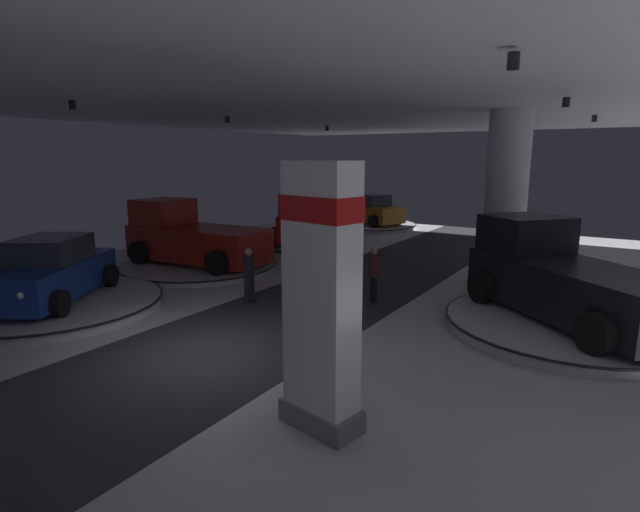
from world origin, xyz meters
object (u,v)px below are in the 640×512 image
object	(u,v)px
display_platform_mid_right	(568,324)
display_platform_deep_left	(369,225)
display_platform_mid_left	(200,266)
pickup_truck_mid_right	(562,278)
visitor_walking_near	(374,271)
display_car_near_left	(50,272)
display_platform_far_left	(305,241)
pickup_truck_far_left	(304,220)
column_right	(506,201)
visitor_walking_far	(249,272)
pickup_truck_mid_left	(192,237)
display_car_deep_left	(369,210)
display_platform_near_left	(53,304)
brand_sign_pylon	(321,296)

from	to	relation	value
display_platform_mid_right	display_platform_deep_left	size ratio (longest dim) A/B	1.04
display_platform_mid_left	pickup_truck_mid_right	world-z (taller)	pickup_truck_mid_right
visitor_walking_near	display_platform_mid_right	bearing A→B (deg)	4.10
pickup_truck_mid_right	display_platform_mid_left	bearing A→B (deg)	-178.91
display_car_near_left	display_platform_deep_left	bearing A→B (deg)	90.07
display_platform_deep_left	visitor_walking_near	size ratio (longest dim) A/B	3.46
display_platform_mid_left	display_platform_deep_left	size ratio (longest dim) A/B	1.03
display_platform_mid_right	display_platform_far_left	xyz separation A→B (m)	(-12.16, 6.61, -0.03)
display_platform_mid_right	pickup_truck_mid_right	xyz separation A→B (m)	(-0.25, 0.21, 1.06)
visitor_walking_near	display_platform_deep_left	bearing A→B (deg)	117.55
display_car_near_left	pickup_truck_far_left	size ratio (longest dim) A/B	0.80
column_right	display_platform_far_left	distance (m)	10.61
pickup_truck_far_left	visitor_walking_far	distance (m)	9.62
pickup_truck_mid_left	display_platform_deep_left	size ratio (longest dim) A/B	0.98
display_car_near_left	visitor_walking_near	xyz separation A→B (m)	(7.00, 5.38, -0.14)
display_car_near_left	pickup_truck_far_left	distance (m)	12.07
display_platform_mid_left	visitor_walking_near	bearing A→B (deg)	-2.62
display_platform_mid_left	visitor_walking_near	xyz separation A→B (m)	(7.34, -0.34, 0.78)
display_car_deep_left	visitor_walking_near	xyz separation A→B (m)	(7.00, -13.45, -0.11)
display_platform_mid_left	pickup_truck_far_left	bearing A→B (deg)	86.76
display_platform_mid_right	display_platform_near_left	bearing A→B (deg)	-154.32
column_right	display_car_near_left	size ratio (longest dim) A/B	1.22
visitor_walking_near	visitor_walking_far	xyz separation A→B (m)	(-2.91, -2.02, 0.00)
column_right	display_platform_mid_right	distance (m)	4.91
display_platform_mid_right	display_car_near_left	distance (m)	13.35
display_platform_mid_right	pickup_truck_far_left	world-z (taller)	pickup_truck_far_left
column_right	pickup_truck_far_left	size ratio (longest dim) A/B	0.98
visitor_walking_near	display_platform_mid_left	bearing A→B (deg)	177.38
pickup_truck_mid_left	display_platform_far_left	xyz separation A→B (m)	(0.52, 6.65, -1.03)
display_platform_near_left	display_platform_far_left	world-z (taller)	display_platform_near_left
pickup_truck_far_left	display_platform_deep_left	distance (m)	6.85
pickup_truck_mid_left	visitor_walking_near	xyz separation A→B (m)	(7.66, -0.32, -0.25)
pickup_truck_mid_right	display_platform_far_left	world-z (taller)	pickup_truck_mid_right
display_platform_mid_right	pickup_truck_mid_right	distance (m)	1.10
pickup_truck_mid_right	display_platform_far_left	bearing A→B (deg)	151.75
brand_sign_pylon	display_car_deep_left	distance (m)	22.03
pickup_truck_mid_right	display_platform_near_left	distance (m)	13.23
display_platform_deep_left	display_platform_near_left	bearing A→B (deg)	-89.88
brand_sign_pylon	pickup_truck_far_left	world-z (taller)	brand_sign_pylon
pickup_truck_mid_right	display_car_deep_left	distance (m)	17.45
display_platform_mid_right	display_platform_deep_left	xyz separation A→B (m)	(-12.04, 13.10, -0.01)
pickup_truck_mid_left	visitor_walking_far	xyz separation A→B (m)	(4.75, -2.34, -0.25)
display_platform_far_left	display_platform_deep_left	size ratio (longest dim) A/B	1.03
pickup_truck_mid_right	display_car_near_left	xyz separation A→B (m)	(-11.77, -5.95, -0.16)
pickup_truck_mid_right	pickup_truck_mid_left	bearing A→B (deg)	-178.84
display_platform_deep_left	pickup_truck_far_left	bearing A→B (deg)	-89.60
brand_sign_pylon	display_platform_far_left	size ratio (longest dim) A/B	0.71
display_platform_mid_right	display_car_deep_left	size ratio (longest dim) A/B	1.26
pickup_truck_far_left	display_car_deep_left	distance (m)	6.77
display_platform_mid_right	visitor_walking_near	size ratio (longest dim) A/B	3.61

